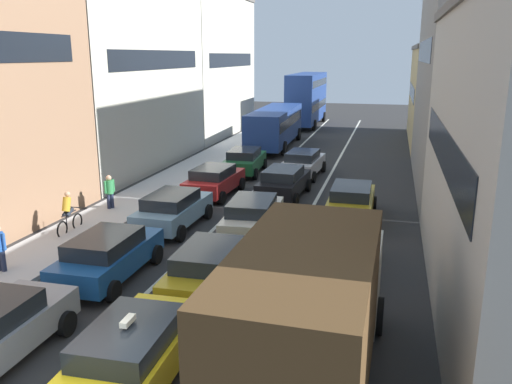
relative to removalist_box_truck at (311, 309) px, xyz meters
The scene contains 21 objects.
sidewalk_left 20.79m from the removalist_box_truck, 120.14° to the left, with size 2.60×64.00×0.14m, color #B9B9B9.
lane_stripe_left 18.81m from the removalist_box_truck, 106.77° to the left, with size 0.16×60.00×0.01m, color silver.
lane_stripe_right 18.13m from the removalist_box_truck, 96.36° to the left, with size 0.16×60.00×0.01m, color silver.
building_row_left 25.32m from the removalist_box_truck, 128.96° to the left, with size 7.20×43.90×13.20m.
building_row_right 20.72m from the removalist_box_truck, 72.37° to the left, with size 7.20×43.90×13.03m.
removalist_box_truck is the anchor object (origin of this frame).
taxi_centre_lane_front 3.86m from the removalist_box_truck, behind, with size 2.17×4.35×1.66m.
sedan_centre_lane_second 5.58m from the removalist_box_truck, 130.82° to the left, with size 2.15×4.35×1.49m.
wagon_left_lane_second 8.27m from the removalist_box_truck, 148.72° to the left, with size 2.09×4.32×1.49m.
hatchback_centre_lane_third 10.12m from the removalist_box_truck, 111.50° to the left, with size 2.29×4.41×1.49m.
sedan_left_lane_third 11.80m from the removalist_box_truck, 126.80° to the left, with size 2.13×4.33×1.49m.
coupe_centre_lane_fourth 15.62m from the removalist_box_truck, 103.56° to the left, with size 2.22×4.38×1.49m.
sedan_left_lane_fourth 16.26m from the removalist_box_truck, 115.82° to the left, with size 2.21×4.37×1.49m.
sedan_centre_lane_fifth 20.34m from the removalist_box_truck, 99.98° to the left, with size 2.27×4.40×1.49m.
sedan_left_lane_fifth 21.03m from the removalist_box_truck, 109.36° to the left, with size 2.26×4.40×1.49m.
sedan_right_lane_behind_truck 7.11m from the removalist_box_truck, 92.56° to the left, with size 2.16×4.35×1.49m.
wagon_right_lane_far 12.57m from the removalist_box_truck, 90.74° to the left, with size 2.06×4.30×1.49m.
bus_mid_queue_primary 30.09m from the removalist_box_truck, 103.88° to the left, with size 3.02×10.57×2.90m.
bus_far_queue_secondary 42.75m from the removalist_box_truck, 99.32° to the left, with size 2.83×10.51×5.06m.
cyclist_on_sidewalk 13.17m from the removalist_box_truck, 144.35° to the left, with size 0.50×1.73×1.72m.
pedestrian_near_kerb 15.30m from the removalist_box_truck, 134.56° to the left, with size 0.34×0.50×1.66m.
Camera 1 is at (5.00, -7.25, 6.83)m, focal length 36.70 mm.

